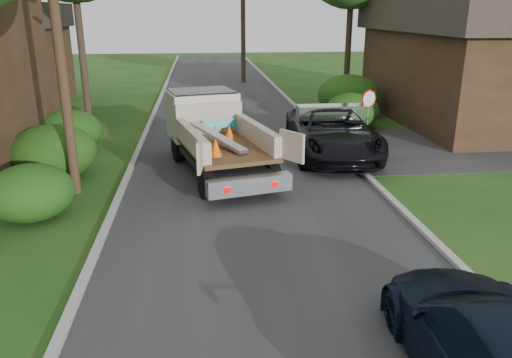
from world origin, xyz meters
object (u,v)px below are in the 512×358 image
at_px(house_right, 488,59).
at_px(black_pickup, 332,132).
at_px(stop_sign, 368,107).
at_px(flatbed_truck, 211,128).
at_px(utility_pole, 56,21).
at_px(navy_suv, 500,355).

height_order(house_right, black_pickup, house_right).
xyz_separation_m(stop_sign, flatbed_truck, (-6.37, -1.50, -0.37)).
distance_m(stop_sign, utility_pole, 11.91).
relative_size(utility_pole, house_right, 0.77).
xyz_separation_m(utility_pole, black_pickup, (9.08, 3.41, -4.24)).
xyz_separation_m(utility_pole, house_right, (18.48, 9.02, -2.01)).
bearing_deg(utility_pole, flatbed_truck, 30.31).
distance_m(house_right, navy_suv, 21.63).
height_order(house_right, flatbed_truck, house_right).
bearing_deg(stop_sign, utility_pole, -159.38).
height_order(stop_sign, house_right, house_right).
relative_size(house_right, navy_suv, 2.36).
bearing_deg(black_pickup, flatbed_truck, -165.35).
bearing_deg(stop_sign, navy_suv, -100.66).
height_order(flatbed_truck, navy_suv, flatbed_truck).
bearing_deg(house_right, flatbed_truck, -155.36).
distance_m(black_pickup, navy_suv, 13.25).
height_order(house_right, navy_suv, house_right).
bearing_deg(house_right, stop_sign, -147.34).
height_order(utility_pole, flatbed_truck, utility_pole).
bearing_deg(black_pickup, navy_suv, -90.29).
bearing_deg(stop_sign, flatbed_truck, -166.76).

